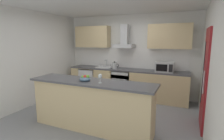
# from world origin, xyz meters

# --- Properties ---
(ground) EXTENTS (5.29, 4.71, 0.02)m
(ground) POSITION_xyz_m (0.00, 0.00, -0.01)
(ground) COLOR gray
(ceiling) EXTENTS (5.29, 4.71, 0.02)m
(ceiling) POSITION_xyz_m (0.00, 0.00, 2.61)
(ceiling) COLOR white
(wall_back) EXTENTS (5.29, 0.12, 2.60)m
(wall_back) POSITION_xyz_m (0.00, 1.91, 1.30)
(wall_back) COLOR white
(wall_back) RESTS_ON ground
(wall_left) EXTENTS (0.12, 4.71, 2.60)m
(wall_left) POSITION_xyz_m (-2.20, 0.00, 1.30)
(wall_left) COLOR white
(wall_left) RESTS_ON ground
(wall_right) EXTENTS (0.12, 4.71, 2.60)m
(wall_right) POSITION_xyz_m (2.20, 0.00, 1.30)
(wall_right) COLOR white
(wall_right) RESTS_ON ground
(backsplash_tile) EXTENTS (3.64, 0.02, 0.66)m
(backsplash_tile) POSITION_xyz_m (0.00, 1.84, 1.23)
(backsplash_tile) COLOR white
(counter_back) EXTENTS (3.77, 0.60, 0.90)m
(counter_back) POSITION_xyz_m (0.00, 1.53, 0.45)
(counter_back) COLOR #D1B784
(counter_back) RESTS_ON ground
(counter_island) EXTENTS (2.60, 0.64, 1.01)m
(counter_island) POSITION_xyz_m (0.05, -0.71, 0.51)
(counter_island) COLOR #D1B784
(counter_island) RESTS_ON ground
(upper_cabinets) EXTENTS (3.72, 0.32, 0.70)m
(upper_cabinets) POSITION_xyz_m (0.00, 1.68, 1.91)
(upper_cabinets) COLOR #D1B784
(side_door) EXTENTS (0.08, 0.85, 2.05)m
(side_door) POSITION_xyz_m (2.13, 0.25, 1.03)
(side_door) COLOR maroon
(side_door) RESTS_ON ground
(oven) EXTENTS (0.60, 0.62, 0.80)m
(oven) POSITION_xyz_m (-0.09, 1.51, 0.46)
(oven) COLOR slate
(oven) RESTS_ON ground
(refrigerator) EXTENTS (0.58, 0.60, 0.85)m
(refrigerator) POSITION_xyz_m (-1.30, 1.51, 0.43)
(refrigerator) COLOR white
(refrigerator) RESTS_ON ground
(microwave) EXTENTS (0.50, 0.38, 0.30)m
(microwave) POSITION_xyz_m (1.19, 1.48, 1.05)
(microwave) COLOR #B7BABC
(microwave) RESTS_ON counter_back
(sink) EXTENTS (0.50, 0.40, 0.26)m
(sink) POSITION_xyz_m (-0.71, 1.52, 0.93)
(sink) COLOR silver
(sink) RESTS_ON counter_back
(kettle) EXTENTS (0.29, 0.15, 0.24)m
(kettle) POSITION_xyz_m (-0.36, 1.47, 1.01)
(kettle) COLOR #B7BABC
(kettle) RESTS_ON counter_back
(range_hood) EXTENTS (0.62, 0.45, 0.72)m
(range_hood) POSITION_xyz_m (-0.09, 1.64, 1.79)
(range_hood) COLOR #B7BABC
(wine_glass) EXTENTS (0.08, 0.08, 0.18)m
(wine_glass) POSITION_xyz_m (0.29, -0.78, 1.13)
(wine_glass) COLOR silver
(wine_glass) RESTS_ON counter_island
(fruit_bowl) EXTENTS (0.22, 0.22, 0.13)m
(fruit_bowl) POSITION_xyz_m (-0.06, -0.76, 1.05)
(fruit_bowl) COLOR slate
(fruit_bowl) RESTS_ON counter_island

